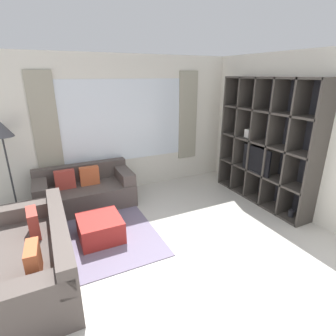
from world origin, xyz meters
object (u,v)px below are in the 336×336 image
at_px(shelving_unit, 266,143).
at_px(floor_lamp, 1,134).
at_px(ottoman, 100,228).
at_px(couch_side, 37,257).
at_px(couch_main, 85,191).

xyz_separation_m(shelving_unit, floor_lamp, (-4.25, 1.40, 0.31)).
bearing_deg(ottoman, couch_side, -150.93).
relative_size(ottoman, floor_lamp, 0.38).
height_order(couch_main, couch_side, same).
bearing_deg(ottoman, shelving_unit, -0.90).
relative_size(shelving_unit, couch_side, 1.20).
bearing_deg(couch_main, shelving_unit, -21.72).
height_order(couch_main, floor_lamp, floor_lamp).
xyz_separation_m(shelving_unit, couch_main, (-3.11, 1.24, -0.84)).
distance_m(couch_main, couch_side, 1.86).
distance_m(shelving_unit, floor_lamp, 4.48).
bearing_deg(ottoman, floor_lamp, 130.39).
height_order(ottoman, floor_lamp, floor_lamp).
relative_size(shelving_unit, ottoman, 3.65).
distance_m(couch_side, ottoman, 0.97).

